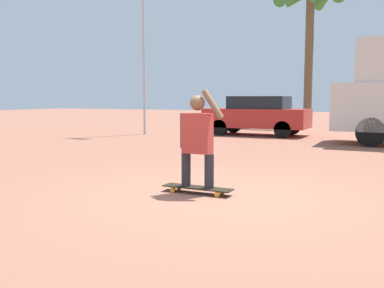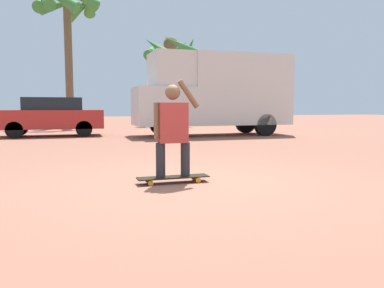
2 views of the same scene
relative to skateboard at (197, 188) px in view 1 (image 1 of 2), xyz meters
name	(u,v)px [view 1 (image 1 of 2)]	position (x,y,z in m)	size (l,w,h in m)	color
ground_plane	(213,196)	(0.28, -0.06, -0.08)	(80.00, 80.00, 0.00)	#935B47
skateboard	(197,188)	(0.00, 0.00, 0.00)	(1.09, 0.25, 0.10)	black
person_skateboarder	(197,136)	(0.00, 0.00, 0.78)	(0.70, 0.23, 1.46)	#28282D
parked_car_red	(257,115)	(-2.23, 10.20, 0.70)	(3.91, 1.73, 1.50)	black
flagpole	(145,27)	(-6.31, 8.66, 4.09)	(0.83, 0.12, 7.42)	#B7B7BC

